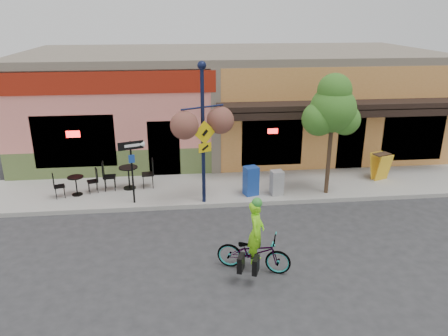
# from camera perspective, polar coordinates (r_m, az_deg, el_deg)

# --- Properties ---
(ground) EXTENTS (90.00, 90.00, 0.00)m
(ground) POSITION_cam_1_polar(r_m,az_deg,el_deg) (14.31, 4.25, -5.81)
(ground) COLOR #2D2D30
(ground) RESTS_ON ground
(sidewalk) EXTENTS (24.00, 3.00, 0.15)m
(sidewalk) POSITION_cam_1_polar(r_m,az_deg,el_deg) (16.08, 3.00, -2.50)
(sidewalk) COLOR #9E9B93
(sidewalk) RESTS_ON ground
(curb) EXTENTS (24.00, 0.12, 0.15)m
(curb) POSITION_cam_1_polar(r_m,az_deg,el_deg) (14.77, 3.88, -4.63)
(curb) COLOR #A8A59E
(curb) RESTS_ON ground
(building) EXTENTS (18.20, 8.20, 4.50)m
(building) POSITION_cam_1_polar(r_m,az_deg,el_deg) (20.69, 0.70, 8.92)
(building) COLOR #EF8476
(building) RESTS_ON ground
(bicycle) EXTENTS (1.99, 1.29, 0.99)m
(bicycle) POSITION_cam_1_polar(r_m,az_deg,el_deg) (11.14, 3.89, -10.93)
(bicycle) COLOR maroon
(bicycle) RESTS_ON ground
(cyclist_rider) EXTENTS (0.57, 0.69, 1.62)m
(cyclist_rider) POSITION_cam_1_polar(r_m,az_deg,el_deg) (10.99, 4.19, -9.50)
(cyclist_rider) COLOR #8AFB1A
(cyclist_rider) RESTS_ON ground
(lamp_post) EXTENTS (1.59, 1.15, 4.64)m
(lamp_post) POSITION_cam_1_polar(r_m,az_deg,el_deg) (13.92, -2.76, 4.35)
(lamp_post) COLOR #121939
(lamp_post) RESTS_ON sidewalk
(one_way_sign) EXTENTS (0.83, 0.43, 2.13)m
(one_way_sign) POSITION_cam_1_polar(r_m,az_deg,el_deg) (14.53, -11.89, -0.58)
(one_way_sign) COLOR black
(one_way_sign) RESTS_ON sidewalk
(cafe_set_left) EXTENTS (1.62, 1.15, 0.88)m
(cafe_set_left) POSITION_cam_1_polar(r_m,az_deg,el_deg) (15.88, -18.76, -1.88)
(cafe_set_left) COLOR black
(cafe_set_left) RESTS_ON sidewalk
(cafe_set_right) EXTENTS (1.84, 1.03, 1.07)m
(cafe_set_right) POSITION_cam_1_polar(r_m,az_deg,el_deg) (15.92, -12.35, -0.84)
(cafe_set_right) COLOR black
(cafe_set_right) RESTS_ON sidewalk
(newspaper_box_blue) EXTENTS (0.55, 0.52, 1.01)m
(newspaper_box_blue) POSITION_cam_1_polar(r_m,az_deg,el_deg) (15.08, 3.54, -1.68)
(newspaper_box_blue) COLOR #1A409F
(newspaper_box_blue) RESTS_ON sidewalk
(newspaper_box_grey) EXTENTS (0.45, 0.42, 0.87)m
(newspaper_box_grey) POSITION_cam_1_polar(r_m,az_deg,el_deg) (15.19, 6.91, -1.92)
(newspaper_box_grey) COLOR #9E9E9E
(newspaper_box_grey) RESTS_ON sidewalk
(street_tree) EXTENTS (2.05, 2.05, 4.21)m
(street_tree) POSITION_cam_1_polar(r_m,az_deg,el_deg) (15.14, 13.78, 4.24)
(street_tree) COLOR #3D7A26
(street_tree) RESTS_ON sidewalk
(sandwich_board) EXTENTS (0.73, 0.63, 1.02)m
(sandwich_board) POSITION_cam_1_polar(r_m,az_deg,el_deg) (17.33, 20.18, 0.02)
(sandwich_board) COLOR yellow
(sandwich_board) RESTS_ON sidewalk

